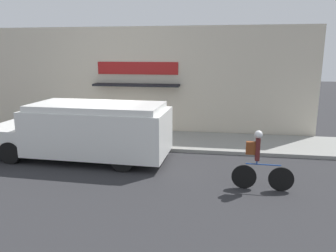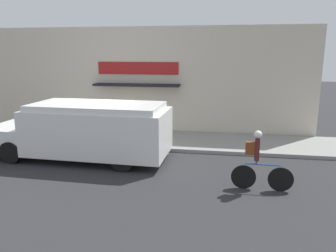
# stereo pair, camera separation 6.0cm
# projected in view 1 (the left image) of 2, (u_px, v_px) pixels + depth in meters

# --- Properties ---
(ground_plane) EXTENTS (70.00, 70.00, 0.00)m
(ground_plane) POSITION_uv_depth(u_px,v_px,m) (104.00, 149.00, 13.32)
(ground_plane) COLOR #2B2B2D
(sidewalk) EXTENTS (28.00, 2.97, 0.14)m
(sidewalk) POSITION_uv_depth(u_px,v_px,m) (115.00, 138.00, 14.74)
(sidewalk) COLOR gray
(sidewalk) RESTS_ON ground_plane
(storefront) EXTENTS (17.85, 0.85, 5.02)m
(storefront) POSITION_uv_depth(u_px,v_px,m) (124.00, 81.00, 15.76)
(storefront) COLOR beige
(storefront) RESTS_ON ground_plane
(school_bus) EXTENTS (6.76, 2.91, 2.07)m
(school_bus) POSITION_uv_depth(u_px,v_px,m) (86.00, 130.00, 11.88)
(school_bus) COLOR white
(school_bus) RESTS_ON ground_plane
(cyclist) EXTENTS (1.73, 0.22, 1.73)m
(cyclist) POSITION_uv_depth(u_px,v_px,m) (259.00, 162.00, 9.21)
(cyclist) COLOR black
(cyclist) RESTS_ON ground_plane
(trash_bin) EXTENTS (0.59, 0.59, 0.99)m
(trash_bin) POSITION_uv_depth(u_px,v_px,m) (107.00, 121.00, 15.73)
(trash_bin) COLOR #2D5138
(trash_bin) RESTS_ON sidewalk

